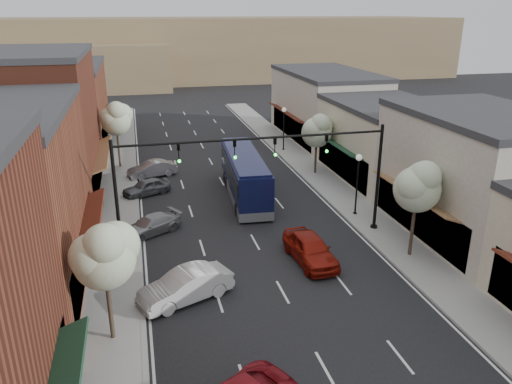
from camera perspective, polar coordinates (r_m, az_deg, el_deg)
ground at (r=24.40m, az=4.44°, el=-13.72°), size 160.00×160.00×0.00m
sidewalk_left at (r=40.08m, az=-15.49°, el=-0.31°), size 2.80×73.00×0.15m
sidewalk_right at (r=42.74m, az=7.56°, el=1.55°), size 2.80×73.00×0.15m
curb_left at (r=40.04m, az=-13.49°, el=-0.14°), size 0.25×73.00×0.17m
curb_right at (r=42.27m, az=5.79°, el=1.41°), size 0.25×73.00×0.17m
bldg_left_midfar at (r=40.76m, az=-24.41°, el=6.78°), size 10.14×14.10×10.90m
bldg_left_far at (r=56.51m, az=-21.55°, el=9.16°), size 10.14×18.10×8.40m
bldg_right_midnear at (r=33.75m, az=24.04°, el=1.70°), size 9.14×12.10×7.90m
bldg_right_midfar at (r=43.61m, az=14.53°, el=5.68°), size 9.14×12.10×6.40m
bldg_right_far at (r=55.94m, az=7.92°, el=9.74°), size 9.14×16.10×7.40m
hill_far at (r=109.65m, az=-10.62°, el=15.85°), size 120.00×30.00×12.00m
hill_near at (r=99.39m, az=-24.96°, el=12.80°), size 50.00×20.00×8.00m
signal_mast_right at (r=31.11m, az=10.02°, el=3.10°), size 8.22×0.46×7.00m
signal_mast_left at (r=28.64m, az=-11.11°, el=1.54°), size 8.22×0.46×7.00m
tree_right_near at (r=28.99m, az=18.11°, el=0.77°), size 2.85×2.65×5.95m
tree_right_far at (r=42.96m, az=7.05°, el=7.10°), size 2.85×2.65×5.43m
tree_left_near at (r=21.36m, az=-16.91°, el=-6.76°), size 2.85×2.65×5.69m
tree_left_far at (r=46.05m, az=-15.68°, el=8.16°), size 2.85×2.65×6.13m
lamp_post_near at (r=34.63m, az=11.55°, el=1.95°), size 0.44×0.44×4.44m
lamp_post_far at (r=50.44m, az=3.21°, el=8.01°), size 0.44×0.44×4.44m
coach_bus at (r=37.97m, az=-1.32°, el=2.01°), size 3.15×11.13×3.36m
red_hatchback at (r=28.63m, az=6.22°, el=-6.46°), size 2.29×4.91×1.63m
parked_car_b at (r=25.20m, az=-8.04°, el=-10.58°), size 5.02×3.34×1.56m
parked_car_c at (r=32.70m, az=-11.94°, el=-3.71°), size 4.36×3.50×1.18m
parked_car_d at (r=39.54m, az=-12.39°, el=0.56°), size 4.04×2.95×1.28m
parked_car_e at (r=43.81m, az=-11.80°, el=2.59°), size 4.37×2.53×1.36m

